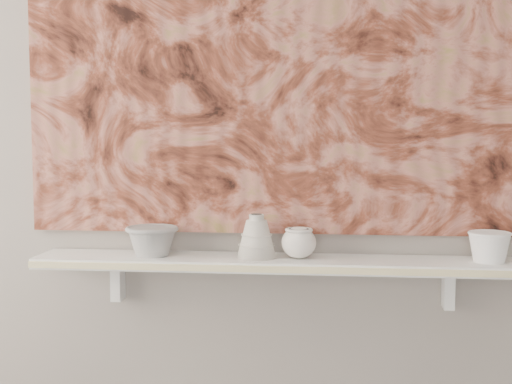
# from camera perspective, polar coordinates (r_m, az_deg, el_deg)

# --- Properties ---
(wall_back) EXTENTS (3.60, 0.00, 3.60)m
(wall_back) POSITION_cam_1_polar(r_m,az_deg,el_deg) (2.10, 1.96, 6.51)
(wall_back) COLOR gray
(wall_back) RESTS_ON floor
(shelf) EXTENTS (1.40, 0.18, 0.03)m
(shelf) POSITION_cam_1_polar(r_m,az_deg,el_deg) (2.05, 1.74, -5.70)
(shelf) COLOR white
(shelf) RESTS_ON wall_back
(shelf_stripe) EXTENTS (1.40, 0.01, 0.02)m
(shelf_stripe) POSITION_cam_1_polar(r_m,az_deg,el_deg) (1.95, 1.54, -6.22)
(shelf_stripe) COLOR beige
(shelf_stripe) RESTS_ON shelf
(bracket_left) EXTENTS (0.03, 0.06, 0.12)m
(bracket_left) POSITION_cam_1_polar(r_m,az_deg,el_deg) (2.21, -11.00, -6.95)
(bracket_left) COLOR white
(bracket_left) RESTS_ON wall_back
(bracket_right) EXTENTS (0.03, 0.06, 0.12)m
(bracket_right) POSITION_cam_1_polar(r_m,az_deg,el_deg) (2.15, 15.13, -7.40)
(bracket_right) COLOR white
(bracket_right) RESTS_ON wall_back
(painting) EXTENTS (1.50, 0.02, 1.10)m
(painting) POSITION_cam_1_polar(r_m,az_deg,el_deg) (2.10, 1.95, 11.70)
(painting) COLOR brown
(painting) RESTS_ON wall_back
(house_motif) EXTENTS (0.09, 0.00, 0.08)m
(house_motif) POSITION_cam_1_polar(r_m,az_deg,el_deg) (2.10, 14.29, 3.13)
(house_motif) COLOR black
(house_motif) RESTS_ON painting
(bowl_grey) EXTENTS (0.18, 0.18, 0.09)m
(bowl_grey) POSITION_cam_1_polar(r_m,az_deg,el_deg) (2.09, -8.32, -3.86)
(bowl_grey) COLOR gray
(bowl_grey) RESTS_ON shelf
(cup_cream) EXTENTS (0.11, 0.11, 0.09)m
(cup_cream) POSITION_cam_1_polar(r_m,az_deg,el_deg) (2.03, 3.45, -4.07)
(cup_cream) COLOR beige
(cup_cream) RESTS_ON shelf
(bell_vessel) EXTENTS (0.14, 0.14, 0.13)m
(bell_vessel) POSITION_cam_1_polar(r_m,az_deg,el_deg) (2.04, 0.04, -3.53)
(bell_vessel) COLOR beige
(bell_vessel) RESTS_ON shelf
(bowl_white) EXTENTS (0.15, 0.15, 0.09)m
(bowl_white) POSITION_cam_1_polar(r_m,az_deg,el_deg) (2.08, 18.17, -4.18)
(bowl_white) COLOR white
(bowl_white) RESTS_ON shelf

